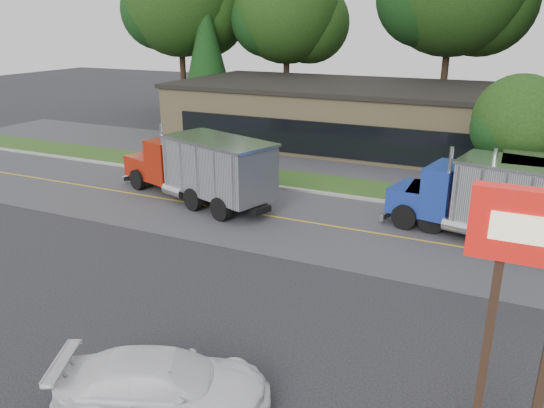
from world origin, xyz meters
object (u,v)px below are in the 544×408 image
(dump_truck_maroon, at_px, (534,197))
(dump_truck_blue, at_px, (486,196))
(dump_truck_red, at_px, (202,167))
(rally_car, at_px, (164,384))
(bilo_sign, at_px, (509,390))

(dump_truck_maroon, bearing_deg, dump_truck_blue, 20.11)
(dump_truck_red, distance_m, dump_truck_blue, 13.07)
(dump_truck_red, bearing_deg, dump_truck_blue, -156.37)
(dump_truck_red, distance_m, rally_car, 15.18)
(bilo_sign, xyz_separation_m, dump_truck_blue, (-1.32, 13.06, -0.22))
(dump_truck_red, xyz_separation_m, dump_truck_maroon, (14.82, 1.72, -0.00))
(bilo_sign, relative_size, dump_truck_red, 0.61)
(bilo_sign, xyz_separation_m, rally_car, (-7.06, -1.25, -1.31))
(dump_truck_maroon, height_order, rally_car, dump_truck_maroon)
(dump_truck_blue, bearing_deg, rally_car, 79.57)
(bilo_sign, height_order, dump_truck_maroon, bilo_sign)
(bilo_sign, height_order, dump_truck_red, bilo_sign)
(dump_truck_red, relative_size, dump_truck_maroon, 1.08)
(dump_truck_maroon, distance_m, rally_car, 16.81)
(dump_truck_maroon, bearing_deg, rally_car, 62.88)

